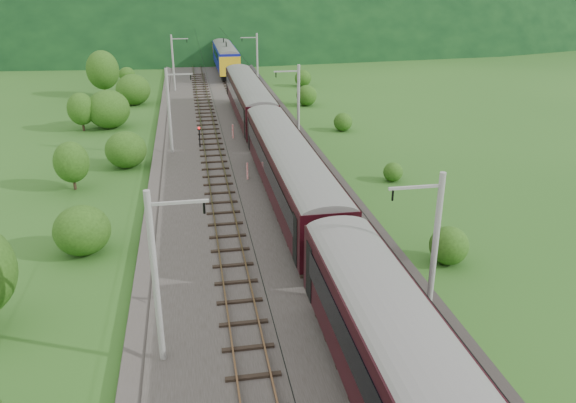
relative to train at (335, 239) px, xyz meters
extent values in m
plane|color=#224C17|center=(-2.40, -3.26, -3.89)|extent=(600.00, 600.00, 0.00)
cube|color=#38332D|center=(-2.40, 6.74, -3.74)|extent=(14.00, 220.00, 0.30)
cube|color=brown|center=(-5.52, 6.74, -3.39)|extent=(0.08, 220.00, 0.15)
cube|color=brown|center=(-4.08, 6.74, -3.39)|extent=(0.08, 220.00, 0.15)
cube|color=black|center=(-4.80, 6.74, -3.53)|extent=(2.40, 220.00, 0.12)
cube|color=brown|center=(-0.72, 6.74, -3.39)|extent=(0.08, 220.00, 0.15)
cube|color=brown|center=(0.72, 6.74, -3.39)|extent=(0.08, 220.00, 0.15)
cube|color=black|center=(0.00, 6.74, -3.53)|extent=(2.40, 220.00, 0.12)
cylinder|color=gray|center=(-8.60, -3.26, 0.41)|extent=(0.28, 0.28, 8.00)
cube|color=gray|center=(-7.40, -3.26, 3.81)|extent=(2.40, 0.12, 0.12)
cylinder|color=black|center=(-6.40, -3.26, 3.51)|extent=(0.10, 0.10, 0.50)
cylinder|color=gray|center=(-8.60, 28.74, 0.41)|extent=(0.28, 0.28, 8.00)
cube|color=gray|center=(-7.40, 28.74, 3.81)|extent=(2.40, 0.12, 0.12)
cylinder|color=black|center=(-6.40, 28.74, 3.51)|extent=(0.10, 0.10, 0.50)
cylinder|color=gray|center=(-8.60, 60.74, 0.41)|extent=(0.28, 0.28, 8.00)
cube|color=gray|center=(-7.40, 60.74, 3.81)|extent=(2.40, 0.12, 0.12)
cylinder|color=black|center=(-6.40, 60.74, 3.51)|extent=(0.10, 0.10, 0.50)
cylinder|color=gray|center=(-8.60, 92.74, 0.41)|extent=(0.28, 0.28, 8.00)
cube|color=gray|center=(-7.40, 92.74, 3.81)|extent=(2.40, 0.12, 0.12)
cylinder|color=black|center=(-6.40, 92.74, 3.51)|extent=(0.10, 0.10, 0.50)
cylinder|color=gray|center=(-8.60, 124.74, 0.41)|extent=(0.28, 0.28, 8.00)
cube|color=gray|center=(-7.40, 124.74, 3.81)|extent=(2.40, 0.12, 0.12)
cylinder|color=black|center=(-6.40, 124.74, 3.51)|extent=(0.10, 0.10, 0.50)
cylinder|color=gray|center=(3.80, -3.26, 0.41)|extent=(0.28, 0.28, 8.00)
cube|color=gray|center=(2.60, -3.26, 3.81)|extent=(2.40, 0.12, 0.12)
cylinder|color=black|center=(1.60, -3.26, 3.51)|extent=(0.10, 0.10, 0.50)
cylinder|color=gray|center=(3.80, 28.74, 0.41)|extent=(0.28, 0.28, 8.00)
cube|color=gray|center=(2.60, 28.74, 3.81)|extent=(2.40, 0.12, 0.12)
cylinder|color=black|center=(1.60, 28.74, 3.51)|extent=(0.10, 0.10, 0.50)
cylinder|color=gray|center=(3.80, 60.74, 0.41)|extent=(0.28, 0.28, 8.00)
cube|color=gray|center=(2.60, 60.74, 3.81)|extent=(2.40, 0.12, 0.12)
cylinder|color=black|center=(1.60, 60.74, 3.51)|extent=(0.10, 0.10, 0.50)
cylinder|color=gray|center=(3.80, 92.74, 0.41)|extent=(0.28, 0.28, 8.00)
cube|color=gray|center=(2.60, 92.74, 3.81)|extent=(2.40, 0.12, 0.12)
cylinder|color=black|center=(1.60, 92.74, 3.51)|extent=(0.10, 0.10, 0.50)
cylinder|color=gray|center=(3.80, 124.74, 0.41)|extent=(0.28, 0.28, 8.00)
cube|color=gray|center=(2.60, 124.74, 3.81)|extent=(2.40, 0.12, 0.12)
cylinder|color=black|center=(1.60, 124.74, 3.51)|extent=(0.10, 0.10, 0.50)
cylinder|color=black|center=(-4.80, 6.74, 3.21)|extent=(0.03, 198.00, 0.03)
cylinder|color=black|center=(0.00, 6.74, 3.21)|extent=(0.03, 198.00, 0.03)
ellipsoid|color=black|center=(-2.40, 256.74, -3.89)|extent=(504.00, 360.00, 244.00)
cylinder|color=gray|center=(0.00, -12.55, 0.87)|extent=(3.24, 24.43, 3.24)
cube|color=black|center=(0.00, -3.95, -2.81)|extent=(2.46, 3.57, 1.00)
cube|color=black|center=(0.00, 13.10, -0.64)|extent=(3.24, 24.56, 3.35)
cylinder|color=gray|center=(0.00, 13.10, 0.87)|extent=(3.24, 24.43, 3.24)
cube|color=black|center=(-1.64, 13.10, -0.24)|extent=(0.05, 21.61, 1.28)
cube|color=black|center=(1.64, 13.10, -0.24)|extent=(0.05, 21.61, 1.28)
cube|color=black|center=(0.00, 4.51, -2.81)|extent=(2.46, 3.57, 1.00)
cube|color=black|center=(0.00, 21.70, -2.81)|extent=(2.46, 3.57, 1.00)
cube|color=black|center=(0.00, 38.75, -0.64)|extent=(3.24, 24.56, 3.35)
cylinder|color=gray|center=(0.00, 38.75, 0.87)|extent=(3.24, 24.43, 3.24)
cube|color=black|center=(-1.64, 38.75, -0.24)|extent=(0.05, 21.61, 1.28)
cube|color=black|center=(1.64, 38.75, -0.24)|extent=(0.05, 21.61, 1.28)
cube|color=black|center=(0.00, 30.16, -2.81)|extent=(2.46, 3.57, 1.00)
cube|color=black|center=(0.00, 47.35, -2.81)|extent=(2.46, 3.57, 1.00)
cube|color=#131996|center=(0.00, 74.45, -0.64)|extent=(3.24, 20.09, 3.35)
cylinder|color=gray|center=(0.00, 74.45, 0.87)|extent=(3.24, 19.99, 3.24)
cube|color=black|center=(-1.64, 74.45, -0.24)|extent=(0.05, 17.68, 1.28)
cube|color=black|center=(1.64, 74.45, -0.24)|extent=(0.05, 17.68, 1.28)
cube|color=black|center=(0.00, 67.42, -2.81)|extent=(2.46, 3.57, 1.00)
cube|color=black|center=(0.00, 81.48, -2.81)|extent=(2.46, 3.57, 1.00)
cube|color=gold|center=(0.00, 84.29, -0.86)|extent=(3.30, 0.50, 3.01)
cube|color=gold|center=(0.00, 64.60, -0.86)|extent=(3.30, 0.50, 3.01)
cube|color=black|center=(0.00, 77.45, 1.65)|extent=(0.08, 1.60, 1.00)
cylinder|color=red|center=(-2.38, 32.69, -2.84)|extent=(0.16, 0.16, 1.50)
cylinder|color=red|center=(-2.29, 19.71, -2.87)|extent=(0.15, 0.15, 1.43)
cylinder|color=black|center=(-5.90, 30.03, -2.64)|extent=(0.13, 0.13, 1.88)
sphere|color=red|center=(-5.90, 30.03, -1.65)|extent=(0.23, 0.23, 0.23)
ellipsoid|color=#234813|center=(-13.73, 8.65, -2.33)|extent=(3.46, 3.46, 3.12)
ellipsoid|color=#234813|center=(-12.55, 25.68, -2.23)|extent=(3.67, 3.67, 3.31)
ellipsoid|color=#234813|center=(-15.71, 40.66, -1.73)|extent=(4.79, 4.79, 4.31)
ellipsoid|color=#234813|center=(-13.91, 52.92, -1.84)|extent=(4.53, 4.53, 4.08)
ellipsoid|color=#234813|center=(-16.37, 71.48, -2.71)|extent=(2.62, 2.62, 2.36)
ellipsoid|color=#234813|center=(-17.15, 87.12, -2.18)|extent=(3.79, 3.79, 3.41)
cylinder|color=black|center=(-16.27, 20.58, -2.80)|extent=(0.24, 0.24, 2.17)
ellipsoid|color=#234813|center=(-16.27, 20.58, -1.56)|extent=(2.79, 2.79, 3.35)
cylinder|color=black|center=(-18.50, 39.85, -2.72)|extent=(0.24, 0.24, 2.32)
ellipsoid|color=#234813|center=(-18.50, 39.85, -1.40)|extent=(2.99, 2.99, 3.58)
cylinder|color=black|center=(-18.41, 59.28, -2.12)|extent=(0.24, 0.24, 3.53)
ellipsoid|color=#234813|center=(-18.41, 59.28, -0.10)|extent=(4.54, 4.54, 5.45)
ellipsoid|color=#234813|center=(8.00, 3.43, -2.83)|extent=(2.34, 2.34, 2.11)
ellipsoid|color=#234813|center=(9.80, 17.90, -3.15)|extent=(1.64, 1.64, 1.48)
ellipsoid|color=#234813|center=(10.04, 34.69, -2.96)|extent=(2.06, 2.06, 1.85)
ellipsoid|color=#234813|center=(8.77, 48.33, -2.65)|extent=(2.74, 2.74, 2.47)
ellipsoid|color=#234813|center=(11.12, 62.19, -2.72)|extent=(2.58, 2.58, 2.32)
camera|label=1|loc=(-6.74, -24.46, 12.21)|focal=35.00mm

